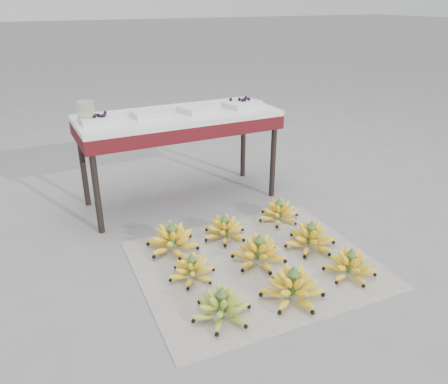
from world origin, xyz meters
name	(u,v)px	position (x,y,z in m)	size (l,w,h in m)	color
ground	(251,272)	(0.00, 0.00, 0.00)	(60.00, 60.00, 0.00)	slate
newspaper_mat	(256,264)	(0.06, 0.05, 0.00)	(1.25, 1.05, 0.01)	white
bunch_front_left	(222,307)	(-0.30, -0.26, 0.06)	(0.32, 0.32, 0.17)	olive
bunch_front_center	(293,287)	(0.06, -0.28, 0.07)	(0.34, 0.34, 0.19)	yellow
bunch_front_right	(350,266)	(0.44, -0.25, 0.06)	(0.28, 0.28, 0.16)	yellow
bunch_mid_left	(192,269)	(-0.30, 0.09, 0.06)	(0.27, 0.27, 0.15)	yellow
bunch_mid_center	(259,252)	(0.08, 0.06, 0.07)	(0.33, 0.33, 0.18)	yellow
bunch_mid_right	(310,238)	(0.43, 0.06, 0.07)	(0.38, 0.38, 0.18)	yellow
bunch_back_left	(172,240)	(-0.29, 0.40, 0.07)	(0.30, 0.30, 0.18)	yellow
bunch_back_center	(225,229)	(0.04, 0.38, 0.06)	(0.34, 0.34, 0.16)	yellow
bunch_back_right	(279,213)	(0.45, 0.43, 0.06)	(0.34, 0.34, 0.16)	yellow
vendor_table	(179,124)	(0.00, 1.01, 0.56)	(1.33, 0.53, 0.64)	black
tray_far_left	(98,119)	(-0.52, 1.00, 0.66)	(0.23, 0.17, 0.06)	silver
tray_left	(150,114)	(-0.19, 1.00, 0.65)	(0.23, 0.17, 0.04)	silver
tray_right	(199,108)	(0.14, 0.99, 0.66)	(0.28, 0.23, 0.04)	silver
tray_far_right	(242,104)	(0.47, 0.98, 0.66)	(0.28, 0.23, 0.06)	silver
glass_jar	(86,112)	(-0.58, 1.03, 0.70)	(0.10, 0.10, 0.13)	beige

